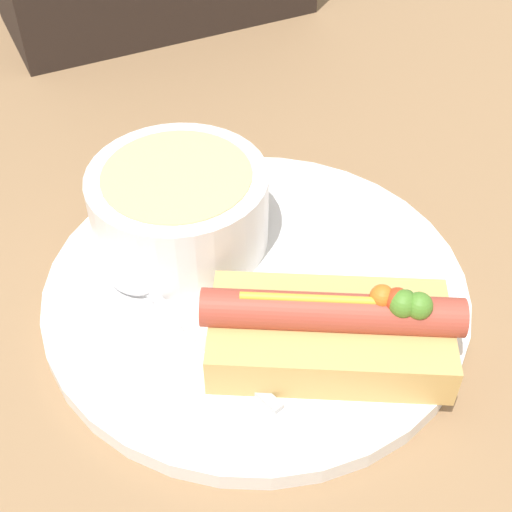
% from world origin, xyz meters
% --- Properties ---
extents(ground_plane, '(4.00, 4.00, 0.00)m').
position_xyz_m(ground_plane, '(0.00, 0.00, 0.00)').
color(ground_plane, '#93704C').
extents(dinner_plate, '(0.28, 0.28, 0.01)m').
position_xyz_m(dinner_plate, '(0.00, 0.00, 0.01)').
color(dinner_plate, white).
rests_on(dinner_plate, ground_plane).
extents(hot_dog, '(0.16, 0.13, 0.05)m').
position_xyz_m(hot_dog, '(0.02, -0.07, 0.03)').
color(hot_dog, '#DBAD60').
rests_on(hot_dog, dinner_plate).
extents(soup_bowl, '(0.12, 0.12, 0.06)m').
position_xyz_m(soup_bowl, '(-0.03, 0.06, 0.04)').
color(soup_bowl, white).
rests_on(soup_bowl, dinner_plate).
extents(spoon, '(0.07, 0.16, 0.01)m').
position_xyz_m(spoon, '(-0.07, 0.02, 0.02)').
color(spoon, '#B7B7BC').
rests_on(spoon, dinner_plate).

